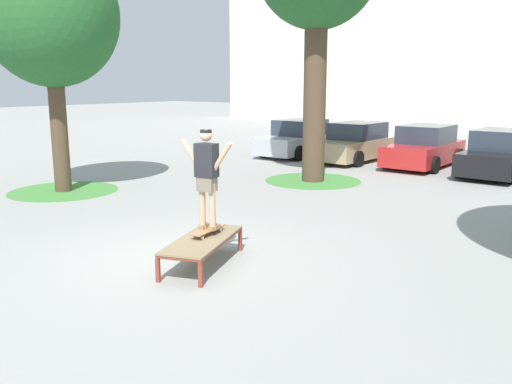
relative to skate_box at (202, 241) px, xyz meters
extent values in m
plane|color=#999993|center=(-0.57, 0.04, -0.41)|extent=(120.00, 120.00, 0.00)
cube|color=silver|center=(-3.95, 33.84, 6.28)|extent=(42.70, 4.00, 13.38)
cube|color=brown|center=(-0.64, 0.75, -0.22)|extent=(0.08, 0.08, 0.38)
cube|color=brown|center=(0.02, 0.98, -0.22)|extent=(0.08, 0.08, 0.38)
cube|color=brown|center=(-0.02, -0.98, -0.22)|extent=(0.08, 0.08, 0.38)
cube|color=brown|center=(0.64, -0.75, -0.22)|extent=(0.08, 0.08, 0.38)
cylinder|color=brown|center=(-0.33, -0.12, -0.01)|extent=(0.68, 1.81, 0.05)
cylinder|color=brown|center=(0.33, 0.12, -0.01)|extent=(0.68, 1.81, 0.05)
cylinder|color=brown|center=(-0.31, 0.87, -0.01)|extent=(0.73, 0.30, 0.05)
cylinder|color=brown|center=(0.31, -0.87, -0.01)|extent=(0.73, 0.30, 0.05)
cube|color=#847051|center=(0.00, 0.00, 0.03)|extent=(1.35, 2.04, 0.03)
cube|color=#9E754C|center=(-0.08, 0.23, 0.13)|extent=(0.32, 0.82, 0.02)
cylinder|color=silver|center=(-0.20, 0.50, 0.07)|extent=(0.04, 0.06, 0.06)
cylinder|color=silver|center=(-0.05, 0.52, 0.07)|extent=(0.04, 0.06, 0.06)
cylinder|color=silver|center=(-0.11, -0.06, 0.07)|extent=(0.04, 0.06, 0.06)
cylinder|color=silver|center=(0.03, -0.03, 0.07)|extent=(0.04, 0.06, 0.06)
cylinder|color=tan|center=(-0.18, 0.22, 0.55)|extent=(0.11, 0.11, 0.82)
cube|color=#99704C|center=(-0.19, 0.27, 0.17)|extent=(0.13, 0.25, 0.07)
cylinder|color=tan|center=(0.02, 0.25, 0.55)|extent=(0.11, 0.11, 0.82)
cube|color=#99704C|center=(0.01, 0.30, 0.17)|extent=(0.13, 0.25, 0.07)
cube|color=#756B5B|center=(-0.08, 0.23, 0.92)|extent=(0.33, 0.24, 0.24)
cube|color=#232328|center=(-0.08, 0.23, 1.32)|extent=(0.39, 0.27, 0.56)
cylinder|color=tan|center=(-0.38, 0.19, 1.40)|extent=(0.41, 0.14, 0.52)
cylinder|color=tan|center=(0.22, 0.28, 1.40)|extent=(0.41, 0.14, 0.52)
sphere|color=tan|center=(-0.08, 0.23, 1.73)|extent=(0.20, 0.20, 0.20)
cylinder|color=black|center=(-0.08, 0.23, 1.80)|extent=(0.19, 0.19, 0.05)
cylinder|color=brown|center=(-7.36, 2.31, 1.20)|extent=(0.45, 0.45, 3.23)
ellipsoid|color=#235B28|center=(-7.36, 2.31, 4.34)|extent=(3.59, 3.59, 3.77)
cylinder|color=#47893D|center=(-7.36, 2.31, -0.41)|extent=(3.00, 3.00, 0.01)
cylinder|color=brown|center=(-2.49, 7.87, 2.03)|extent=(0.68, 0.68, 4.89)
cylinder|color=#47893D|center=(-2.49, 7.87, -0.41)|extent=(2.99, 2.99, 0.01)
cube|color=#B7BABF|center=(-6.02, 12.65, 0.10)|extent=(1.74, 4.21, 0.70)
cube|color=#2D3847|center=(-6.02, 12.80, 0.77)|extent=(1.58, 2.11, 0.64)
cylinder|color=black|center=(-5.18, 11.35, -0.11)|extent=(0.23, 0.60, 0.60)
cylinder|color=black|center=(-6.88, 11.36, -0.11)|extent=(0.23, 0.60, 0.60)
cylinder|color=black|center=(-5.16, 13.95, -0.11)|extent=(0.23, 0.60, 0.60)
cylinder|color=black|center=(-6.86, 13.96, -0.11)|extent=(0.23, 0.60, 0.60)
cube|color=tan|center=(-3.36, 12.60, 0.10)|extent=(1.98, 4.30, 0.70)
cube|color=#2D3847|center=(-3.35, 12.75, 0.77)|extent=(1.70, 2.20, 0.64)
cylinder|color=black|center=(-2.60, 11.24, -0.11)|extent=(0.26, 0.61, 0.60)
cylinder|color=black|center=(-4.30, 11.36, -0.11)|extent=(0.26, 0.61, 0.60)
cylinder|color=black|center=(-2.43, 13.84, -0.11)|extent=(0.26, 0.61, 0.60)
cylinder|color=black|center=(-4.12, 13.96, -0.11)|extent=(0.26, 0.61, 0.60)
cube|color=red|center=(-0.71, 12.77, 0.10)|extent=(1.78, 4.23, 0.70)
cube|color=#2D3847|center=(-0.71, 12.92, 0.77)|extent=(1.60, 2.13, 0.64)
cylinder|color=black|center=(0.11, 11.45, -0.11)|extent=(0.23, 0.60, 0.60)
cylinder|color=black|center=(-1.59, 11.48, -0.11)|extent=(0.23, 0.60, 0.60)
cylinder|color=black|center=(0.16, 14.05, -0.11)|extent=(0.23, 0.60, 0.60)
cylinder|color=black|center=(-1.54, 14.08, -0.11)|extent=(0.23, 0.60, 0.60)
cube|color=black|center=(1.94, 12.38, 0.10)|extent=(1.86, 4.26, 0.70)
cube|color=#2D3847|center=(1.95, 12.53, 0.77)|extent=(1.64, 2.16, 0.64)
cylinder|color=black|center=(1.04, 11.11, -0.11)|extent=(0.24, 0.61, 0.60)
cylinder|color=black|center=(1.14, 13.71, -0.11)|extent=(0.24, 0.61, 0.60)
camera|label=1|loc=(5.70, -6.24, 2.56)|focal=37.08mm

